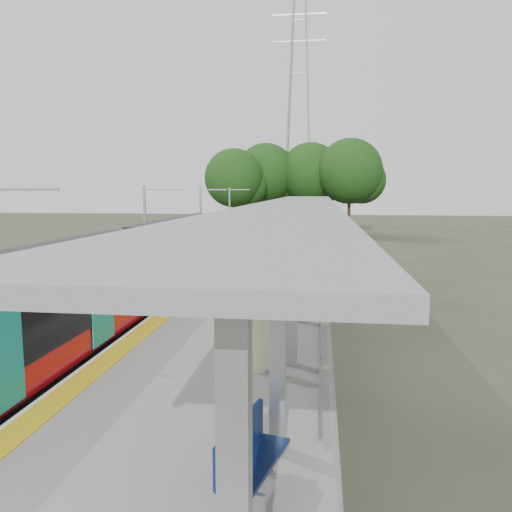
# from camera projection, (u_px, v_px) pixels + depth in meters

# --- Properties ---
(trackbed) EXTENTS (3.00, 70.00, 0.24)m
(trackbed) POSITION_uv_depth(u_px,v_px,m) (186.00, 285.00, 26.75)
(trackbed) COLOR #59544C
(trackbed) RESTS_ON ground
(platform) EXTENTS (6.00, 50.00, 1.00)m
(platform) POSITION_uv_depth(u_px,v_px,m) (269.00, 280.00, 26.12)
(platform) COLOR gray
(platform) RESTS_ON ground
(tactile_strip) EXTENTS (0.60, 50.00, 0.02)m
(tactile_strip) POSITION_uv_depth(u_px,v_px,m) (221.00, 269.00, 26.38)
(tactile_strip) COLOR gold
(tactile_strip) RESTS_ON platform
(end_fence) EXTENTS (6.00, 0.10, 1.20)m
(end_fence) POSITION_uv_depth(u_px,v_px,m) (294.00, 225.00, 50.50)
(end_fence) COLOR #9EA0A5
(end_fence) RESTS_ON platform
(train) EXTENTS (2.74, 27.60, 3.62)m
(train) POSITION_uv_depth(u_px,v_px,m) (145.00, 267.00, 20.47)
(train) COLOR black
(train) RESTS_ON ground
(canopy) EXTENTS (3.27, 38.00, 3.66)m
(canopy) POSITION_uv_depth(u_px,v_px,m) (297.00, 213.00, 21.68)
(canopy) COLOR #9EA0A5
(canopy) RESTS_ON platform
(pylon) EXTENTS (8.00, 4.00, 38.00)m
(pylon) POSITION_uv_depth(u_px,v_px,m) (299.00, 98.00, 75.90)
(pylon) COLOR #9EA0A5
(pylon) RESTS_ON ground
(tree_cluster) EXTENTS (19.85, 12.83, 10.93)m
(tree_cluster) POSITION_uv_depth(u_px,v_px,m) (293.00, 175.00, 58.01)
(tree_cluster) COLOR #382316
(tree_cluster) RESTS_ON ground
(catenary_masts) EXTENTS (2.08, 48.16, 5.40)m
(catenary_masts) POSITION_uv_depth(u_px,v_px,m) (147.00, 234.00, 25.61)
(catenary_masts) COLOR #9EA0A5
(catenary_masts) RESTS_ON ground
(bench_near) EXTENTS (0.85, 1.64, 1.08)m
(bench_near) POSITION_uv_depth(u_px,v_px,m) (249.00, 457.00, 6.82)
(bench_near) COLOR #0F1F4E
(bench_near) RESTS_ON platform
(bench_mid) EXTENTS (0.43, 1.35, 0.92)m
(bench_mid) POSITION_uv_depth(u_px,v_px,m) (306.00, 256.00, 28.18)
(bench_mid) COLOR #0F1F4E
(bench_mid) RESTS_ON platform
(bench_far) EXTENTS (0.99, 1.75, 1.14)m
(bench_far) POSITION_uv_depth(u_px,v_px,m) (306.00, 247.00, 31.72)
(bench_far) COLOR #0F1F4E
(bench_far) RESTS_ON platform
(info_pillar_near) EXTENTS (0.37, 0.37, 1.64)m
(info_pillar_near) POSITION_uv_depth(u_px,v_px,m) (258.00, 341.00, 11.55)
(info_pillar_near) COLOR beige
(info_pillar_near) RESTS_ON platform
(info_pillar_far) EXTENTS (0.42, 0.42, 1.89)m
(info_pillar_far) POSITION_uv_depth(u_px,v_px,m) (278.00, 273.00, 20.39)
(info_pillar_far) COLOR beige
(info_pillar_far) RESTS_ON platform
(litter_bin) EXTENTS (0.55, 0.55, 0.94)m
(litter_bin) POSITION_uv_depth(u_px,v_px,m) (316.00, 259.00, 26.96)
(litter_bin) COLOR #9EA0A5
(litter_bin) RESTS_ON platform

